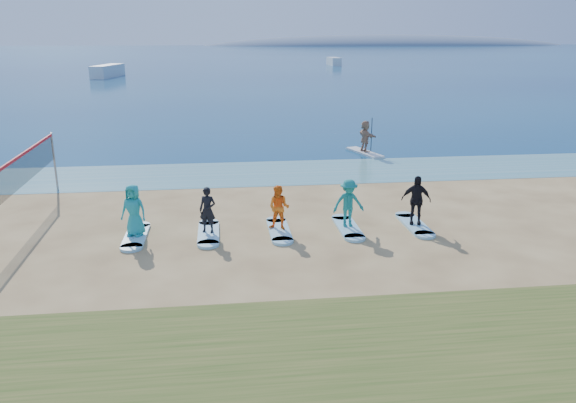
{
  "coord_description": "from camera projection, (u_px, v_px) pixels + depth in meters",
  "views": [
    {
      "loc": [
        -0.83,
        -15.76,
        6.48
      ],
      "look_at": [
        1.34,
        2.0,
        1.1
      ],
      "focal_mm": 35.0,
      "sensor_mm": 36.0,
      "label": 1
    }
  ],
  "objects": [
    {
      "name": "student_0",
      "position": [
        134.0,
        210.0,
        18.28
      ],
      "size": [
        0.96,
        0.77,
        1.72
      ],
      "primitive_type": "imported",
      "rotation": [
        0.0,
        0.0,
        -0.3
      ],
      "color": "teal",
      "rests_on": "surfboard_0"
    },
    {
      "name": "paddleboard",
      "position": [
        365.0,
        153.0,
        31.44
      ],
      "size": [
        1.55,
        3.07,
        0.12
      ],
      "primitive_type": "cube",
      "rotation": [
        0.0,
        0.0,
        0.3
      ],
      "color": "silver",
      "rests_on": "ground"
    },
    {
      "name": "boat_offshore_a",
      "position": [
        108.0,
        77.0,
        86.24
      ],
      "size": [
        3.84,
        9.34,
        1.82
      ],
      "primitive_type": "cube",
      "rotation": [
        0.0,
        0.0,
        -0.19
      ],
      "color": "silver",
      "rests_on": "ground"
    },
    {
      "name": "boat_offshore_b",
      "position": [
        334.0,
        65.0,
        117.96
      ],
      "size": [
        2.07,
        6.18,
        1.59
      ],
      "primitive_type": "cube",
      "rotation": [
        0.0,
        0.0,
        0.03
      ],
      "color": "silver",
      "rests_on": "ground"
    },
    {
      "name": "student_2",
      "position": [
        279.0,
        208.0,
        18.86
      ],
      "size": [
        0.9,
        0.82,
        1.52
      ],
      "primitive_type": "imported",
      "rotation": [
        0.0,
        0.0,
        -0.4
      ],
      "color": "orange",
      "rests_on": "surfboard_2"
    },
    {
      "name": "shallow_water",
      "position": [
        239.0,
        174.0,
        26.93
      ],
      "size": [
        600.0,
        600.0,
        0.0
      ],
      "primitive_type": "plane",
      "color": "teal",
      "rests_on": "ground"
    },
    {
      "name": "island_ridge",
      "position": [
        389.0,
        45.0,
        313.16
      ],
      "size": [
        220.0,
        56.0,
        18.0
      ],
      "primitive_type": "ellipsoid",
      "color": "slate",
      "rests_on": "ground"
    },
    {
      "name": "surfboard_1",
      "position": [
        209.0,
        233.0,
        18.82
      ],
      "size": [
        0.7,
        2.2,
        0.09
      ],
      "primitive_type": "cube",
      "color": "#94D0E6",
      "rests_on": "ground"
    },
    {
      "name": "surfboard_3",
      "position": [
        348.0,
        227.0,
        19.37
      ],
      "size": [
        0.7,
        2.2,
        0.09
      ],
      "primitive_type": "cube",
      "color": "#94D0E6",
      "rests_on": "ground"
    },
    {
      "name": "student_1",
      "position": [
        208.0,
        210.0,
        18.58
      ],
      "size": [
        0.65,
        0.54,
        1.54
      ],
      "primitive_type": "imported",
      "rotation": [
        0.0,
        0.0,
        -0.34
      ],
      "color": "black",
      "rests_on": "surfboard_1"
    },
    {
      "name": "paddleboarder",
      "position": [
        365.0,
        136.0,
        31.17
      ],
      "size": [
        0.91,
        1.68,
        1.73
      ],
      "primitive_type": "imported",
      "rotation": [
        0.0,
        0.0,
        1.83
      ],
      "color": "tan",
      "rests_on": "paddleboard"
    },
    {
      "name": "surfboard_4",
      "position": [
        414.0,
        225.0,
        19.65
      ],
      "size": [
        0.7,
        2.2,
        0.09
      ],
      "primitive_type": "cube",
      "color": "#94D0E6",
      "rests_on": "ground"
    },
    {
      "name": "student_4",
      "position": [
        416.0,
        200.0,
        19.39
      ],
      "size": [
        1.08,
        0.69,
        1.72
      ],
      "primitive_type": "imported",
      "rotation": [
        0.0,
        0.0,
        -0.29
      ],
      "color": "black",
      "rests_on": "surfboard_4"
    },
    {
      "name": "student_3",
      "position": [
        348.0,
        203.0,
        19.12
      ],
      "size": [
        1.11,
        0.68,
        1.66
      ],
      "primitive_type": "imported",
      "rotation": [
        0.0,
        0.0,
        0.06
      ],
      "color": "#1A827B",
      "rests_on": "surfboard_3"
    },
    {
      "name": "ocean",
      "position": [
        220.0,
        55.0,
        169.03
      ],
      "size": [
        600.0,
        600.0,
        0.0
      ],
      "primitive_type": "plane",
      "color": "navy",
      "rests_on": "ground"
    },
    {
      "name": "volleyball_net",
      "position": [
        20.0,
        172.0,
        19.24
      ],
      "size": [
        0.32,
        9.09,
        2.5
      ],
      "rotation": [
        0.0,
        0.0,
        0.03
      ],
      "color": "gray",
      "rests_on": "ground"
    },
    {
      "name": "surfboard_0",
      "position": [
        136.0,
        236.0,
        18.54
      ],
      "size": [
        0.7,
        2.2,
        0.09
      ],
      "primitive_type": "cube",
      "color": "#94D0E6",
      "rests_on": "ground"
    },
    {
      "name": "ground",
      "position": [
        252.0,
        257.0,
        16.95
      ],
      "size": [
        600.0,
        600.0,
        0.0
      ],
      "primitive_type": "plane",
      "color": "tan",
      "rests_on": "ground"
    },
    {
      "name": "surfboard_2",
      "position": [
        279.0,
        230.0,
        19.09
      ],
      "size": [
        0.7,
        2.2,
        0.09
      ],
      "primitive_type": "cube",
      "color": "#94D0E6",
      "rests_on": "ground"
    }
  ]
}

